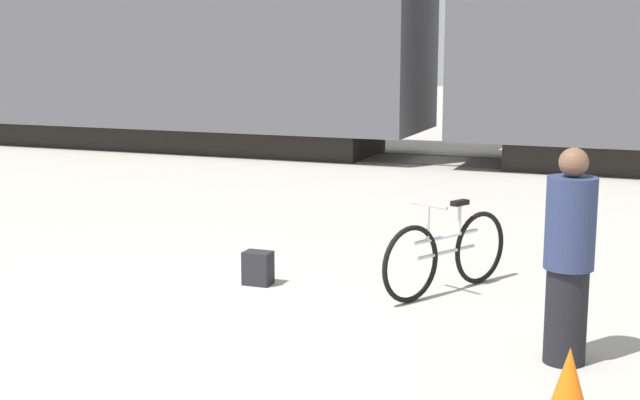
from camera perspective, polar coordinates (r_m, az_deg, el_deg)
The scene contains 8 objects.
ground_plane at distance 7.90m, azimuth -12.71°, elevation -8.06°, with size 80.00×80.00×0.00m, color #A8A399.
freight_train at distance 18.26m, azimuth 7.81°, elevation 11.97°, with size 55.51×2.98×5.72m.
rail_near at distance 17.72m, azimuth 7.04°, elevation 2.27°, with size 67.51×0.07×0.01m, color #4C4238.
rail_far at distance 19.10m, azimuth 8.09°, elevation 2.82°, with size 67.51×0.07×0.01m, color #4C4238.
bicycle_silver at distance 8.77m, azimuth 8.10°, elevation -3.41°, with size 0.87×1.58×0.92m.
person_in_navy at distance 6.97m, azimuth 15.63°, elevation -3.60°, with size 0.38×0.38×1.66m.
backpack at distance 9.04m, azimuth -3.99°, elevation -4.36°, with size 0.28×0.20×0.34m.
traffic_cone at distance 5.96m, azimuth 15.61°, elevation -11.75°, with size 0.40×0.40×0.55m.
Camera 1 is at (4.23, -6.20, 2.45)m, focal length 50.00 mm.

